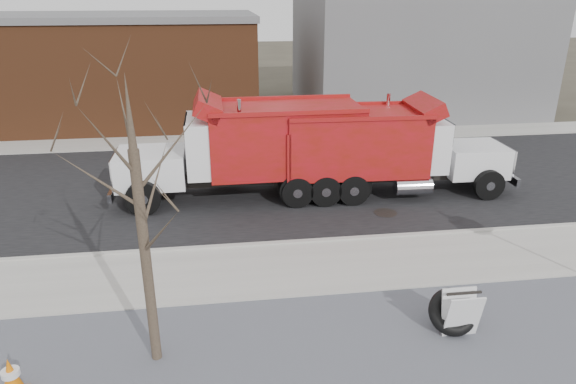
{
  "coord_description": "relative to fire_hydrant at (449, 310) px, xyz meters",
  "views": [
    {
      "loc": [
        -1.84,
        -10.5,
        6.3
      ],
      "look_at": [
        -0.17,
        1.83,
        1.4
      ],
      "focal_mm": 32.0,
      "sensor_mm": 36.0,
      "label": 1
    }
  ],
  "objects": [
    {
      "name": "ground",
      "position": [
        -2.52,
        2.31,
        -0.34
      ],
      "size": [
        120.0,
        120.0,
        0.0
      ],
      "primitive_type": "plane",
      "color": "#383328",
      "rests_on": "ground"
    },
    {
      "name": "gravel_verge",
      "position": [
        -2.52,
        -1.19,
        -0.32
      ],
      "size": [
        60.0,
        5.0,
        0.03
      ],
      "primitive_type": "cube",
      "color": "gray",
      "rests_on": "ground"
    },
    {
      "name": "sidewalk",
      "position": [
        -2.52,
        2.56,
        -0.31
      ],
      "size": [
        60.0,
        2.5,
        0.06
      ],
      "primitive_type": "cube",
      "color": "#9E9B93",
      "rests_on": "ground"
    },
    {
      "name": "curb",
      "position": [
        -2.52,
        3.86,
        -0.28
      ],
      "size": [
        60.0,
        0.15,
        0.11
      ],
      "primitive_type": "cube",
      "color": "#9E9B93",
      "rests_on": "ground"
    },
    {
      "name": "road",
      "position": [
        -2.52,
        8.61,
        -0.33
      ],
      "size": [
        60.0,
        9.4,
        0.02
      ],
      "primitive_type": "cube",
      "color": "black",
      "rests_on": "ground"
    },
    {
      "name": "far_sidewalk",
      "position": [
        -2.52,
        14.31,
        -0.31
      ],
      "size": [
        60.0,
        2.0,
        0.06
      ],
      "primitive_type": "cube",
      "color": "#9E9B93",
      "rests_on": "ground"
    },
    {
      "name": "building_grey",
      "position": [
        6.48,
        20.31,
        3.66
      ],
      "size": [
        12.0,
        10.0,
        8.0
      ],
      "color": "slate",
      "rests_on": "ground"
    },
    {
      "name": "building_brick",
      "position": [
        -12.52,
        19.31,
        2.32
      ],
      "size": [
        20.2,
        8.2,
        5.3
      ],
      "color": "brown",
      "rests_on": "ground"
    },
    {
      "name": "bare_tree",
      "position": [
        -5.72,
        -0.29,
        2.96
      ],
      "size": [
        3.2,
        3.2,
        5.2
      ],
      "color": "#382D23",
      "rests_on": "ground"
    },
    {
      "name": "fire_hydrant",
      "position": [
        0.0,
        0.0,
        0.0
      ],
      "size": [
        0.41,
        0.4,
        0.74
      ],
      "rotation": [
        0.0,
        0.0,
        -0.03
      ],
      "color": "#276832",
      "rests_on": "ground"
    },
    {
      "name": "truck_tire",
      "position": [
        -0.02,
        -0.19,
        0.08
      ],
      "size": [
        1.05,
        0.93,
        0.89
      ],
      "color": "black",
      "rests_on": "ground"
    },
    {
      "name": "sandwich_board",
      "position": [
        0.05,
        -0.4,
        0.17
      ],
      "size": [
        0.69,
        0.44,
        0.96
      ],
      "rotation": [
        0.0,
        0.0,
        -0.0
      ],
      "color": "silver",
      "rests_on": "ground"
    },
    {
      "name": "traffic_cone_near",
      "position": [
        -7.98,
        -0.9,
        0.03
      ],
      "size": [
        0.38,
        0.38,
        0.74
      ],
      "color": "orange",
      "rests_on": "ground"
    },
    {
      "name": "dump_truck_red_a",
      "position": [
        0.8,
        7.2,
        1.26
      ],
      "size": [
        7.79,
        2.36,
        3.14
      ],
      "rotation": [
        0.0,
        0.0,
        -0.03
      ],
      "color": "black",
      "rests_on": "ground"
    },
    {
      "name": "dump_truck_red_b",
      "position": [
        -3.33,
        7.45,
        1.38
      ],
      "size": [
        7.96,
        2.39,
        3.37
      ],
      "rotation": [
        0.0,
        0.0,
        3.15
      ],
      "color": "black",
      "rests_on": "ground"
    }
  ]
}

